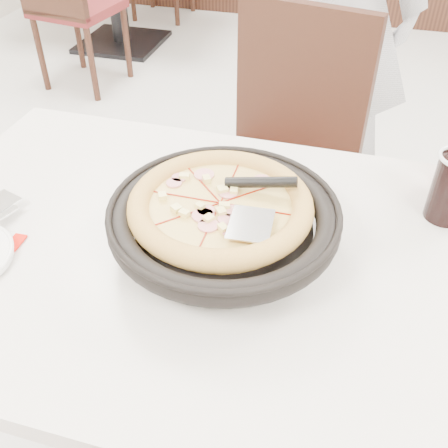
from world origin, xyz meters
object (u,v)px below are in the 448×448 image
(chair_far, at_px, (271,182))
(pizza_pan, at_px, (224,227))
(bg_chair_left_near, at_px, (77,3))
(pizza, at_px, (220,213))
(main_table, at_px, (211,369))

(chair_far, bearing_deg, pizza_pan, 105.34)
(pizza_pan, distance_m, bg_chair_left_near, 2.52)
(pizza_pan, bearing_deg, pizza, 123.11)
(pizza, relative_size, bg_chair_left_near, 0.31)
(chair_far, distance_m, bg_chair_left_near, 2.01)
(bg_chair_left_near, bearing_deg, chair_far, -36.92)
(chair_far, distance_m, pizza, 0.68)
(main_table, height_order, chair_far, chair_far)
(chair_far, relative_size, pizza_pan, 3.01)
(chair_far, height_order, bg_chair_left_near, same)
(pizza, xyz_separation_m, bg_chair_left_near, (-1.43, 2.02, -0.34))
(pizza, bearing_deg, main_table, -119.89)
(main_table, height_order, pizza_pan, pizza_pan)
(main_table, relative_size, chair_far, 1.26)
(chair_far, xyz_separation_m, pizza, (0.01, -0.59, 0.34))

